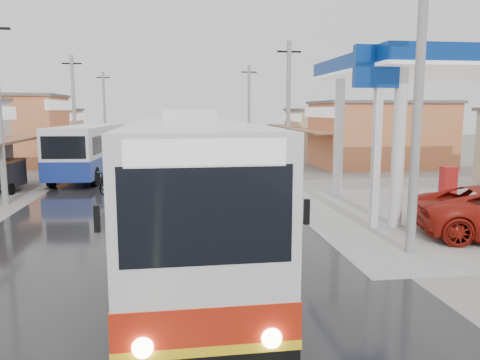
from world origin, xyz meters
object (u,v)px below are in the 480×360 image
at_px(coach_bus, 188,188).
at_px(tricycle_near, 6,174).
at_px(cyclist, 110,178).
at_px(second_bus, 89,150).

distance_m(coach_bus, tricycle_near, 14.65).
bearing_deg(cyclist, second_bus, 127.71).
xyz_separation_m(second_bus, tricycle_near, (-3.23, -4.45, -0.76)).
height_order(cyclist, tricycle_near, cyclist).
bearing_deg(coach_bus, second_bus, 107.97).
distance_m(second_bus, cyclist, 5.70).
relative_size(cyclist, tricycle_near, 1.02).
bearing_deg(tricycle_near, second_bus, 59.21).
xyz_separation_m(cyclist, tricycle_near, (-5.13, 0.84, 0.18)).
distance_m(second_bus, tricycle_near, 5.55).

